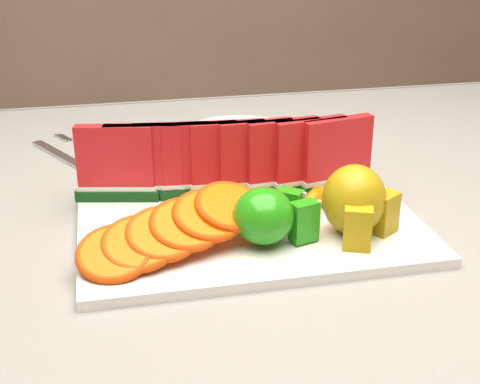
{
  "coord_description": "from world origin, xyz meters",
  "views": [
    {
      "loc": [
        -0.09,
        -0.76,
        1.12
      ],
      "look_at": [
        0.06,
        -0.07,
        0.81
      ],
      "focal_mm": 50.0,
      "sensor_mm": 36.0,
      "label": 1
    }
  ],
  "objects_px": {
    "platter": "(247,221)",
    "pear_cluster": "(356,202)",
    "side_plate": "(239,134)",
    "fork": "(62,154)",
    "apple_cluster": "(269,216)"
  },
  "relations": [
    {
      "from": "pear_cluster",
      "to": "side_plate",
      "type": "height_order",
      "value": "pear_cluster"
    },
    {
      "from": "pear_cluster",
      "to": "platter",
      "type": "bearing_deg",
      "value": 148.4
    },
    {
      "from": "pear_cluster",
      "to": "apple_cluster",
      "type": "bearing_deg",
      "value": -178.59
    },
    {
      "from": "side_plate",
      "to": "fork",
      "type": "relative_size",
      "value": 1.27
    },
    {
      "from": "apple_cluster",
      "to": "fork",
      "type": "height_order",
      "value": "apple_cluster"
    },
    {
      "from": "apple_cluster",
      "to": "side_plate",
      "type": "relative_size",
      "value": 0.44
    },
    {
      "from": "platter",
      "to": "pear_cluster",
      "type": "xyz_separation_m",
      "value": [
        0.11,
        -0.07,
        0.04
      ]
    },
    {
      "from": "side_plate",
      "to": "pear_cluster",
      "type": "bearing_deg",
      "value": -82.72
    },
    {
      "from": "apple_cluster",
      "to": "side_plate",
      "type": "height_order",
      "value": "apple_cluster"
    },
    {
      "from": "platter",
      "to": "apple_cluster",
      "type": "distance_m",
      "value": 0.08
    },
    {
      "from": "platter",
      "to": "side_plate",
      "type": "xyz_separation_m",
      "value": [
        0.06,
        0.33,
        -0.0
      ]
    },
    {
      "from": "fork",
      "to": "side_plate",
      "type": "bearing_deg",
      "value": 6.35
    },
    {
      "from": "platter",
      "to": "apple_cluster",
      "type": "height_order",
      "value": "apple_cluster"
    },
    {
      "from": "pear_cluster",
      "to": "side_plate",
      "type": "distance_m",
      "value": 0.4
    },
    {
      "from": "platter",
      "to": "pear_cluster",
      "type": "relative_size",
      "value": 4.34
    }
  ]
}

